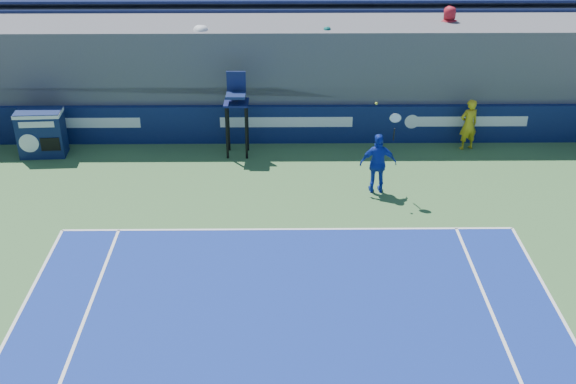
{
  "coord_description": "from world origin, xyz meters",
  "views": [
    {
      "loc": [
        -0.14,
        -3.19,
        9.05
      ],
      "look_at": [
        0.0,
        11.5,
        1.25
      ],
      "focal_mm": 45.0,
      "sensor_mm": 36.0,
      "label": 1
    }
  ],
  "objects_px": {
    "match_clock": "(41,132)",
    "tennis_player": "(378,163)",
    "ball_person": "(469,124)",
    "umpire_chair": "(236,106)"
  },
  "relations": [
    {
      "from": "umpire_chair",
      "to": "tennis_player",
      "type": "bearing_deg",
      "value": -32.48
    },
    {
      "from": "ball_person",
      "to": "tennis_player",
      "type": "bearing_deg",
      "value": 25.87
    },
    {
      "from": "ball_person",
      "to": "umpire_chair",
      "type": "bearing_deg",
      "value": -13.82
    },
    {
      "from": "tennis_player",
      "to": "umpire_chair",
      "type": "bearing_deg",
      "value": 147.52
    },
    {
      "from": "match_clock",
      "to": "tennis_player",
      "type": "distance_m",
      "value": 9.85
    },
    {
      "from": "ball_person",
      "to": "umpire_chair",
      "type": "distance_m",
      "value": 6.89
    },
    {
      "from": "tennis_player",
      "to": "ball_person",
      "type": "bearing_deg",
      "value": 42.17
    },
    {
      "from": "match_clock",
      "to": "umpire_chair",
      "type": "xyz_separation_m",
      "value": [
        5.72,
        0.03,
        0.79
      ]
    },
    {
      "from": "umpire_chair",
      "to": "tennis_player",
      "type": "relative_size",
      "value": 0.96
    },
    {
      "from": "ball_person",
      "to": "tennis_player",
      "type": "xyz_separation_m",
      "value": [
        -3.02,
        -2.73,
        0.05
      ]
    }
  ]
}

